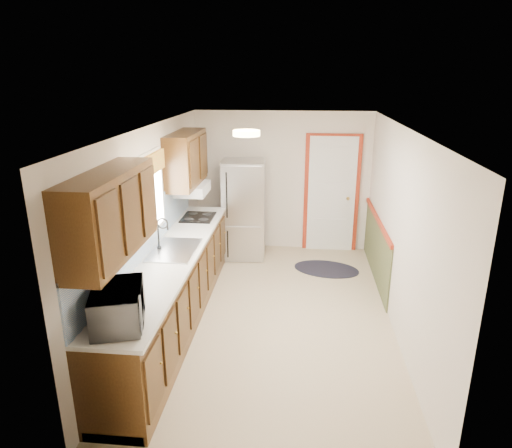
# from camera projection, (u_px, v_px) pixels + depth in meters

# --- Properties ---
(room_shell) EXTENTS (3.20, 5.20, 2.52)m
(room_shell) POSITION_uv_depth(u_px,v_px,m) (273.00, 228.00, 5.54)
(room_shell) COLOR tan
(room_shell) RESTS_ON ground
(kitchen_run) EXTENTS (0.63, 4.00, 2.20)m
(kitchen_run) POSITION_uv_depth(u_px,v_px,m) (170.00, 263.00, 5.50)
(kitchen_run) COLOR #3C230D
(kitchen_run) RESTS_ON ground
(back_wall_trim) EXTENTS (1.12, 2.30, 2.08)m
(back_wall_trim) POSITION_uv_depth(u_px,v_px,m) (341.00, 205.00, 7.63)
(back_wall_trim) COLOR maroon
(back_wall_trim) RESTS_ON ground
(ceiling_fixture) EXTENTS (0.30, 0.30, 0.06)m
(ceiling_fixture) POSITION_uv_depth(u_px,v_px,m) (246.00, 133.00, 5.01)
(ceiling_fixture) COLOR #FFD88C
(ceiling_fixture) RESTS_ON room_shell
(microwave) EXTENTS (0.50, 0.68, 0.41)m
(microwave) POSITION_uv_depth(u_px,v_px,m) (118.00, 303.00, 3.85)
(microwave) COLOR white
(microwave) RESTS_ON kitchen_run
(refrigerator) EXTENTS (0.72, 0.71, 1.65)m
(refrigerator) POSITION_uv_depth(u_px,v_px,m) (244.00, 209.00, 7.62)
(refrigerator) COLOR #B7B7BC
(refrigerator) RESTS_ON ground
(rug) EXTENTS (1.16, 0.88, 0.01)m
(rug) POSITION_uv_depth(u_px,v_px,m) (326.00, 269.00, 7.30)
(rug) COLOR black
(rug) RESTS_ON ground
(cooktop) EXTENTS (0.46, 0.55, 0.02)m
(cooktop) POSITION_uv_depth(u_px,v_px,m) (198.00, 217.00, 6.79)
(cooktop) COLOR black
(cooktop) RESTS_ON kitchen_run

